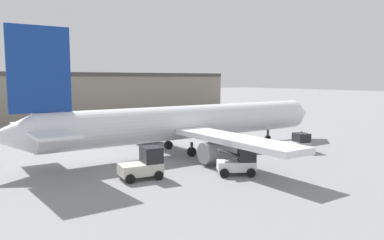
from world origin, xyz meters
name	(u,v)px	position (x,y,z in m)	size (l,w,h in m)	color
ground_plane	(192,151)	(0.00, 0.00, 0.00)	(400.00, 400.00, 0.00)	gray
airplane	(184,122)	(-1.05, 0.02, 3.08)	(37.59, 30.87, 11.75)	white
ground_crew_worker	(301,137)	(12.00, -4.56, 0.91)	(0.38, 0.38, 1.71)	#1E2338
baggage_tug	(144,164)	(-9.23, -6.65, 1.08)	(3.39, 2.56, 2.38)	beige
belt_loader_truck	(239,162)	(-2.63, -10.07, 1.03)	(3.30, 3.02, 2.19)	silver
pushback_tug	(296,143)	(8.70, -6.52, 0.89)	(3.42, 2.87, 1.90)	#B2B2B7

